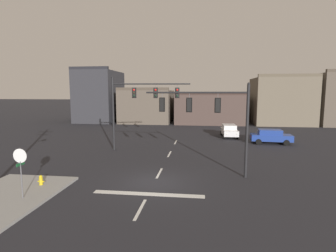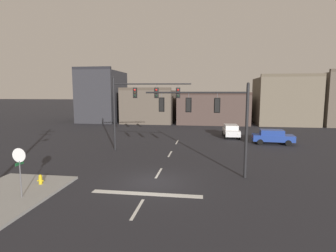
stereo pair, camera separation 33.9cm
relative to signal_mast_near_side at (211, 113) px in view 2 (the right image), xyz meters
name	(u,v)px [view 2 (the right image)]	position (x,y,z in m)	size (l,w,h in m)	color
ground_plane	(153,182)	(-3.64, -2.13, -4.37)	(400.00, 400.00, 0.00)	#232328
stop_bar_paint	(146,194)	(-3.64, -4.13, -4.36)	(6.40, 0.50, 0.01)	silver
lane_centreline	(159,173)	(-3.64, -0.13, -4.36)	(0.16, 26.40, 0.01)	silver
signal_mast_near_side	(211,113)	(0.00, 0.00, 0.00)	(7.11, 1.12, 6.40)	black
signal_mast_far_side	(138,100)	(-6.97, 7.16, 0.63)	(7.66, 0.89, 7.30)	black
stop_sign	(19,161)	(-10.11, -5.86, -2.22)	(0.76, 0.64, 2.83)	#56565B
car_lot_nearside	(273,136)	(7.10, 12.39, -3.51)	(4.55, 2.15, 1.61)	navy
car_lot_middle	(231,131)	(2.90, 16.42, -3.51)	(2.03, 4.50, 1.61)	silver
fire_hydrant	(41,181)	(-10.36, -3.84, -4.04)	(0.40, 0.30, 0.75)	gold
building_row	(227,102)	(3.61, 32.88, -0.45)	(56.80, 12.98, 10.41)	#2D2D33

